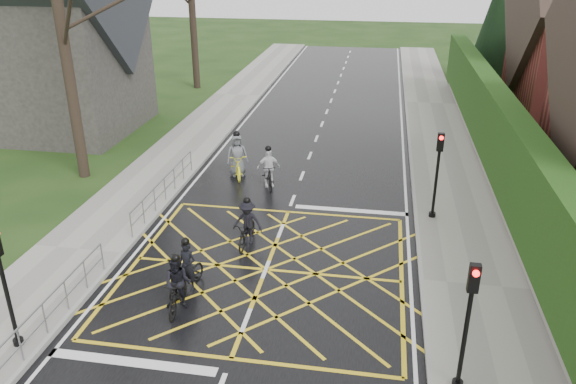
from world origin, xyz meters
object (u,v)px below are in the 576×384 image
(cyclist_lead, at_px, (237,161))
(cyclist_mid, at_px, (247,227))
(cyclist_back, at_px, (178,289))
(cyclist_front, at_px, (268,172))
(cyclist_rear, at_px, (187,274))

(cyclist_lead, bearing_deg, cyclist_mid, -94.13)
(cyclist_back, distance_m, cyclist_lead, 9.41)
(cyclist_front, bearing_deg, cyclist_rear, -116.55)
(cyclist_back, distance_m, cyclist_front, 8.49)
(cyclist_rear, distance_m, cyclist_mid, 3.08)
(cyclist_mid, relative_size, cyclist_lead, 0.80)
(cyclist_mid, distance_m, cyclist_lead, 5.87)
(cyclist_rear, relative_size, cyclist_front, 1.00)
(cyclist_rear, bearing_deg, cyclist_front, 97.72)
(cyclist_mid, distance_m, cyclist_front, 4.69)
(cyclist_front, relative_size, cyclist_lead, 0.83)
(cyclist_mid, bearing_deg, cyclist_front, 96.14)
(cyclist_rear, height_order, cyclist_lead, cyclist_lead)
(cyclist_back, relative_size, cyclist_mid, 0.98)
(cyclist_mid, bearing_deg, cyclist_rear, -106.60)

